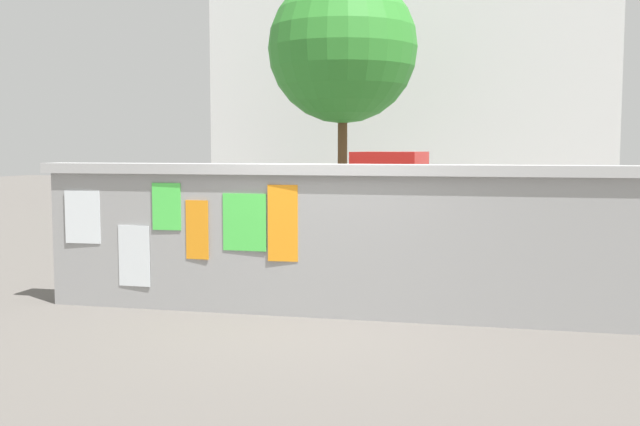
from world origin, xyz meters
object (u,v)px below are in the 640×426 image
object	(u,v)px
bicycle_far	(522,245)
person_bystander	(225,206)
bicycle_near	(430,267)
tree_roadside	(343,49)
person_walking	(397,208)
motorcycle	(187,252)
auto_rickshaw_truck	(340,201)

from	to	relation	value
bicycle_far	person_bystander	bearing A→B (deg)	-168.67
bicycle_near	tree_roadside	size ratio (longest dim) A/B	0.26
bicycle_near	bicycle_far	bearing A→B (deg)	63.20
person_bystander	person_walking	bearing A→B (deg)	3.66
motorcycle	person_bystander	world-z (taller)	person_bystander
bicycle_far	person_walking	size ratio (longest dim) A/B	1.03
auto_rickshaw_truck	bicycle_near	bearing A→B (deg)	-63.93
bicycle_near	bicycle_far	xyz separation A→B (m)	(1.27, 2.50, 0.00)
auto_rickshaw_truck	bicycle_far	distance (m)	3.79
auto_rickshaw_truck	person_bystander	world-z (taller)	auto_rickshaw_truck
person_walking	person_bystander	size ratio (longest dim) A/B	1.00
person_walking	tree_roadside	size ratio (longest dim) A/B	0.25
motorcycle	auto_rickshaw_truck	bearing A→B (deg)	73.18
auto_rickshaw_truck	tree_roadside	distance (m)	6.75
person_bystander	tree_roadside	xyz separation A→B (m)	(0.31, 8.25, 3.56)
bicycle_near	person_bystander	size ratio (longest dim) A/B	1.06
motorcycle	bicycle_near	xyz separation A→B (m)	(3.38, 0.11, -0.10)
bicycle_far	person_walking	distance (m)	2.17
bicycle_near	auto_rickshaw_truck	bearing A→B (deg)	116.07
person_walking	bicycle_far	bearing A→B (deg)	21.58
bicycle_far	motorcycle	bearing A→B (deg)	-150.59
motorcycle	person_bystander	xyz separation A→B (m)	(-0.05, 1.68, 0.52)
auto_rickshaw_truck	bicycle_near	xyz separation A→B (m)	(2.07, -4.23, -0.54)
tree_roadside	bicycle_far	bearing A→B (deg)	-59.03
bicycle_near	person_walking	xyz separation A→B (m)	(-0.67, 1.74, 0.62)
bicycle_near	bicycle_far	size ratio (longest dim) A/B	1.03
bicycle_near	person_bystander	distance (m)	3.82
auto_rickshaw_truck	bicycle_near	size ratio (longest dim) A/B	2.18
auto_rickshaw_truck	bicycle_far	bearing A→B (deg)	-27.35
auto_rickshaw_truck	person_bystander	size ratio (longest dim) A/B	2.30
bicycle_near	motorcycle	bearing A→B (deg)	-178.05
person_walking	tree_roadside	xyz separation A→B (m)	(-2.46, 8.08, 3.56)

